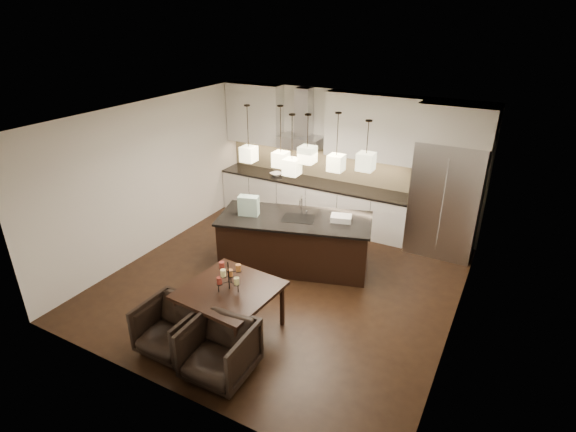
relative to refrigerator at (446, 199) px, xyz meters
The scene contains 37 objects.
floor 3.35m from the refrigerator, 131.42° to the right, with size 5.50×5.50×0.02m, color black.
ceiling 3.62m from the refrigerator, 131.42° to the right, with size 5.50×5.50×0.02m, color white.
wall_back 2.16m from the refrigerator, 169.74° to the left, with size 5.50×0.02×2.80m, color silver.
wall_front 5.56m from the refrigerator, 112.22° to the right, with size 5.50×0.02×2.80m, color silver.
wall_left 5.42m from the refrigerator, 153.91° to the right, with size 0.02×5.50×2.80m, color silver.
wall_right 2.49m from the refrigerator, 74.50° to the right, with size 0.02×5.50×2.80m, color silver.
refrigerator is the anchor object (origin of this frame).
fridge_panel 1.40m from the refrigerator, ahead, with size 1.26×0.72×0.65m, color silver.
lower_cabinets 2.80m from the refrigerator, behind, with size 4.21×0.62×0.88m, color silver.
countertop 2.73m from the refrigerator, behind, with size 4.21×0.66×0.04m, color black.
backsplash 2.75m from the refrigerator, behind, with size 4.21×0.02×0.63m, color beige.
upper_cab_left 4.35m from the refrigerator, behind, with size 1.25×0.35×1.25m, color silver.
upper_cab_right 1.91m from the refrigerator, behind, with size 1.86×0.35×1.25m, color silver.
hood_canopy 3.09m from the refrigerator, behind, with size 0.90×0.52×0.24m, color #B7B7BA.
hood_chimney 3.28m from the refrigerator, behind, with size 0.30×0.28×0.96m, color #B7B7BA.
fruit_bowl 3.57m from the refrigerator, behind, with size 0.26×0.26×0.06m, color silver.
island_body 2.88m from the refrigerator, 140.73° to the right, with size 2.55×1.02×0.90m, color black.
island_top 2.82m from the refrigerator, 140.73° to the right, with size 2.63×1.10×0.04m, color black.
faucet 2.68m from the refrigerator, 141.91° to the right, with size 0.10×0.25×0.39m, color silver, non-canonical shape.
tote_bag 3.59m from the refrigerator, 145.13° to the right, with size 0.35×0.18×0.35m, color #2D6B49.
food_container 2.09m from the refrigerator, 133.04° to the right, with size 0.35×0.25×0.10m, color silver.
dining_table 4.45m from the refrigerator, 118.69° to the right, with size 1.21×1.21×0.72m, color black, non-canonical shape.
candelabra 4.40m from the refrigerator, 118.69° to the right, with size 0.35×0.35×0.42m, color black, non-canonical shape.
candle_a 4.34m from the refrigerator, 117.07° to the right, with size 0.07×0.07×0.10m, color #F9F29A.
candle_b 4.32m from the refrigerator, 120.15° to the right, with size 0.07×0.07×0.10m, color #CB7B3C.
candle_c 4.53m from the refrigerator, 118.86° to the right, with size 0.07×0.07×0.10m, color maroon.
candle_d 4.27m from the refrigerator, 117.88° to the right, with size 0.07×0.07×0.10m, color #CB7B3C.
candle_e 4.43m from the refrigerator, 120.27° to the right, with size 0.07×0.07×0.10m, color maroon.
candle_f 4.50m from the refrigerator, 117.81° to the right, with size 0.07×0.07×0.10m, color #F9F29A.
armchair_left 5.29m from the refrigerator, 119.83° to the right, with size 0.76×0.78×0.71m, color black.
armchair_right 4.98m from the refrigerator, 110.86° to the right, with size 0.79×0.82×0.74m, color black.
pendant_a 3.67m from the refrigerator, 149.21° to the right, with size 0.24×0.24×0.26m, color beige.
pendant_b 3.12m from the refrigerator, 148.12° to the right, with size 0.24×0.24×0.26m, color beige.
pendant_c 2.94m from the refrigerator, 133.23° to the right, with size 0.24×0.24×0.26m, color beige.
pendant_d 2.42m from the refrigerator, 132.53° to the right, with size 0.24×0.24×0.26m, color beige.
pendant_e 2.42m from the refrigerator, 115.66° to the right, with size 0.24×0.24×0.26m, color beige.
pendant_f 3.08m from the refrigerator, 134.75° to the right, with size 0.24×0.24×0.26m, color beige.
Camera 1 is at (3.17, -5.65, 4.21)m, focal length 28.00 mm.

